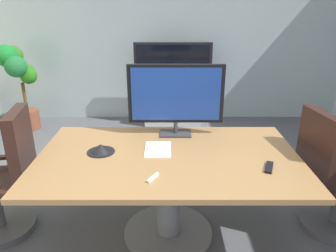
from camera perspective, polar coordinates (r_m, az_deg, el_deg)
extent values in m
plane|color=#515459|center=(2.87, -0.82, -19.73)|extent=(7.33, 7.33, 0.00)
cube|color=#9EB2B7|center=(5.35, -0.46, 15.83)|extent=(5.88, 0.10, 2.75)
cube|color=olive|center=(2.54, 0.00, -5.62)|extent=(2.05, 1.22, 0.04)
cylinder|color=slate|center=(2.73, 0.00, -12.69)|extent=(0.20, 0.20, 0.71)
cylinder|color=slate|center=(2.94, 0.00, -18.23)|extent=(0.76, 0.76, 0.03)
cylinder|color=#4C4C51|center=(3.30, -27.33, -15.62)|extent=(0.56, 0.56, 0.06)
cube|color=black|center=(2.85, -24.74, -3.30)|extent=(0.16, 0.46, 0.60)
cube|color=black|center=(3.24, -27.33, -4.99)|extent=(0.28, 0.09, 0.03)
cylinder|color=#4C4C51|center=(3.33, 27.00, -15.19)|extent=(0.56, 0.56, 0.06)
cylinder|color=#4C4C51|center=(3.22, 27.63, -12.14)|extent=(0.07, 0.07, 0.36)
cube|color=black|center=(2.82, 25.08, -3.65)|extent=(0.16, 0.46, 0.60)
cube|color=black|center=(3.23, 25.73, -4.76)|extent=(0.28, 0.09, 0.03)
cube|color=#333338|center=(2.92, 1.30, -1.32)|extent=(0.28, 0.18, 0.02)
cylinder|color=#333338|center=(2.90, 1.31, -0.26)|extent=(0.04, 0.04, 0.10)
cube|color=black|center=(2.81, 1.36, 5.72)|extent=(0.84, 0.04, 0.52)
cube|color=navy|center=(2.79, 1.37, 5.61)|extent=(0.77, 0.01, 0.47)
cube|color=#B7BABC|center=(5.23, 0.80, 3.36)|extent=(0.90, 0.36, 0.55)
cube|color=black|center=(5.05, 0.84, 10.38)|extent=(1.20, 0.06, 0.76)
cube|color=black|center=(5.02, 0.84, 10.31)|extent=(1.12, 0.01, 0.69)
cylinder|color=brown|center=(5.50, -23.59, 1.07)|extent=(0.34, 0.34, 0.30)
cylinder|color=brown|center=(5.40, -24.16, 4.75)|extent=(0.05, 0.05, 0.44)
sphere|color=#277217|center=(5.30, -23.60, 8.20)|extent=(0.25, 0.25, 0.25)
sphere|color=#237515|center=(5.48, -23.67, 8.86)|extent=(0.21, 0.21, 0.21)
sphere|color=#2F6A1B|center=(5.39, -26.03, 11.11)|extent=(0.32, 0.32, 0.32)
sphere|color=#197C2C|center=(5.20, -26.87, 11.07)|extent=(0.32, 0.32, 0.32)
sphere|color=#1F6C34|center=(5.08, -25.47, 9.50)|extent=(0.31, 0.31, 0.31)
cone|color=black|center=(2.62, -11.91, -3.89)|extent=(0.19, 0.19, 0.07)
cylinder|color=black|center=(2.63, -11.86, -4.51)|extent=(0.22, 0.22, 0.01)
cube|color=black|center=(2.45, 17.47, -7.00)|extent=(0.11, 0.18, 0.02)
cube|color=silver|center=(2.21, -2.73, -9.17)|extent=(0.08, 0.12, 0.02)
cube|color=white|center=(2.62, -1.86, -4.17)|extent=(0.21, 0.30, 0.01)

